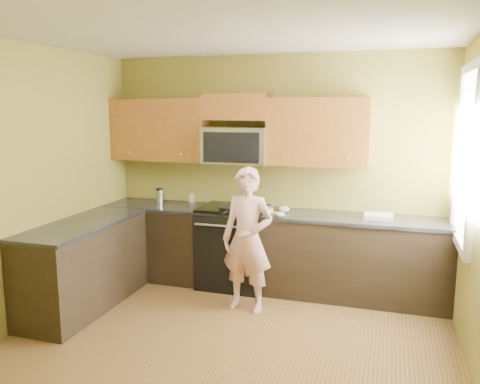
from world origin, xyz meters
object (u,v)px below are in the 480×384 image
at_px(butter_tub, 268,213).
at_px(stove, 233,246).
at_px(travel_mug, 160,203).
at_px(frying_pan, 231,212).
at_px(woman, 247,240).
at_px(microwave, 236,163).

bearing_deg(butter_tub, stove, 173.48).
bearing_deg(stove, travel_mug, 173.01).
bearing_deg(stove, frying_pan, -76.45).
bearing_deg(woman, travel_mug, 158.12).
bearing_deg(butter_tub, frying_pan, -150.94).
height_order(microwave, frying_pan, microwave).
bearing_deg(woman, butter_tub, 89.16).
bearing_deg(microwave, woman, -64.41).
height_order(butter_tub, travel_mug, travel_mug).
relative_size(microwave, travel_mug, 4.22).
distance_m(microwave, woman, 1.08).
bearing_deg(microwave, butter_tub, -21.99).
bearing_deg(frying_pan, microwave, 98.66).
xyz_separation_m(microwave, butter_tub, (0.43, -0.17, -0.53)).
height_order(frying_pan, travel_mug, travel_mug).
distance_m(woman, frying_pan, 0.51).
distance_m(stove, microwave, 0.98).
relative_size(stove, butter_tub, 8.27).
distance_m(microwave, frying_pan, 0.63).
height_order(stove, woman, woman).
distance_m(microwave, travel_mug, 1.14).
bearing_deg(frying_pan, butter_tub, 28.53).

